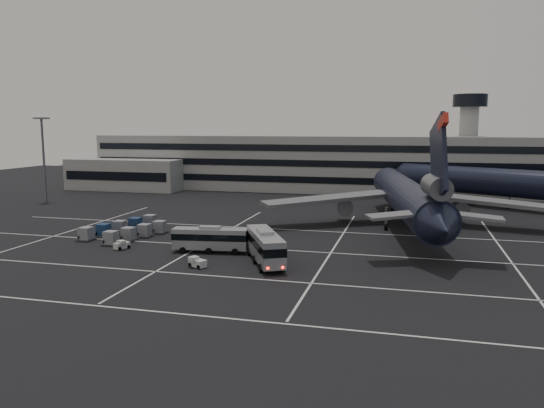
{
  "coord_description": "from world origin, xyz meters",
  "views": [
    {
      "loc": [
        21.62,
        -63.27,
        16.37
      ],
      "look_at": [
        2.03,
        11.73,
        5.0
      ],
      "focal_mm": 35.0,
      "sensor_mm": 36.0,
      "label": 1
    }
  ],
  "objects_px": {
    "trijet_main": "(406,197)",
    "tug_a": "(121,245)",
    "bus_near": "(265,245)",
    "uld_cluster": "(127,229)",
    "bus_far": "(210,238)"
  },
  "relations": [
    {
      "from": "trijet_main",
      "to": "bus_far",
      "type": "height_order",
      "value": "trijet_main"
    },
    {
      "from": "bus_near",
      "to": "bus_far",
      "type": "bearing_deg",
      "value": 130.49
    },
    {
      "from": "trijet_main",
      "to": "bus_far",
      "type": "relative_size",
      "value": 5.7
    },
    {
      "from": "uld_cluster",
      "to": "trijet_main",
      "type": "bearing_deg",
      "value": 21.81
    },
    {
      "from": "bus_near",
      "to": "uld_cluster",
      "type": "height_order",
      "value": "bus_near"
    },
    {
      "from": "trijet_main",
      "to": "bus_far",
      "type": "xyz_separation_m",
      "value": [
        -24.52,
        -23.1,
        -3.34
      ]
    },
    {
      "from": "trijet_main",
      "to": "tug_a",
      "type": "height_order",
      "value": "trijet_main"
    },
    {
      "from": "bus_near",
      "to": "bus_far",
      "type": "distance_m",
      "value": 9.13
    },
    {
      "from": "trijet_main",
      "to": "uld_cluster",
      "type": "xyz_separation_m",
      "value": [
        -40.6,
        -16.25,
        -4.29
      ]
    },
    {
      "from": "tug_a",
      "to": "uld_cluster",
      "type": "relative_size",
      "value": 0.14
    },
    {
      "from": "trijet_main",
      "to": "tug_a",
      "type": "distance_m",
      "value": 44.43
    },
    {
      "from": "bus_near",
      "to": "uld_cluster",
      "type": "bearing_deg",
      "value": 130.36
    },
    {
      "from": "bus_near",
      "to": "tug_a",
      "type": "distance_m",
      "value": 20.88
    },
    {
      "from": "bus_near",
      "to": "bus_far",
      "type": "relative_size",
      "value": 1.14
    },
    {
      "from": "bus_near",
      "to": "tug_a",
      "type": "height_order",
      "value": "bus_near"
    }
  ]
}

